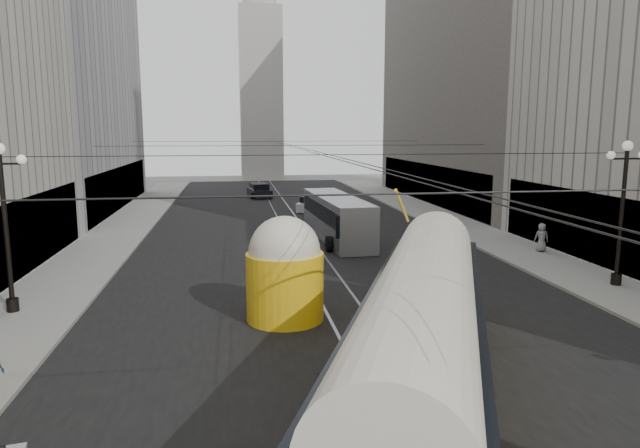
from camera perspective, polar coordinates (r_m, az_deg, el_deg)
name	(u,v)px	position (r m, az deg, el deg)	size (l,w,h in m)	color
road	(299,237)	(37.77, -2.15, -1.26)	(20.00, 85.00, 0.02)	black
sidewalk_left	(120,231)	(41.72, -19.33, -0.67)	(4.00, 72.00, 0.15)	gray
sidewalk_right	(452,223)	(44.05, 13.02, 0.13)	(4.00, 72.00, 0.15)	gray
rail_left	(287,237)	(37.70, -3.28, -1.29)	(0.12, 85.00, 0.04)	gray
rail_right	(310,236)	(37.86, -1.02, -1.23)	(0.12, 85.00, 0.04)	gray
building_left_far	(39,41)	(55.22, -26.30, 16.08)	(12.60, 28.60, 28.60)	#999999
building_right_far	(492,29)	(58.45, 16.78, 18.19)	(12.60, 32.60, 32.60)	#514C47
distant_tower	(260,74)	(84.87, -5.97, 14.73)	(6.00, 6.00, 31.36)	#B2AFA8
lamppost_left_mid	(5,218)	(24.14, -28.98, 0.53)	(1.86, 0.44, 6.37)	black
lamppost_right_mid	(623,205)	(28.16, 28.01, 1.70)	(1.86, 0.44, 6.37)	black
catenary	(302,148)	(36.16, -1.84, 7.65)	(25.00, 72.00, 0.23)	black
streetcar	(423,330)	(14.97, 10.23, -10.43)	(8.63, 16.87, 3.95)	yellow
city_bus	(337,216)	(36.57, 1.68, 0.81)	(2.91, 11.06, 2.78)	#95969A
sedan_white_far	(311,204)	(49.80, -0.86, 2.03)	(3.12, 4.58, 1.34)	silver
sedan_dark_far	(259,191)	(60.22, -6.09, 3.31)	(2.54, 4.84, 1.46)	black
pedestrian_sidewalk_right	(542,237)	(34.62, 21.28, -1.26)	(0.80, 0.49, 1.63)	gray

